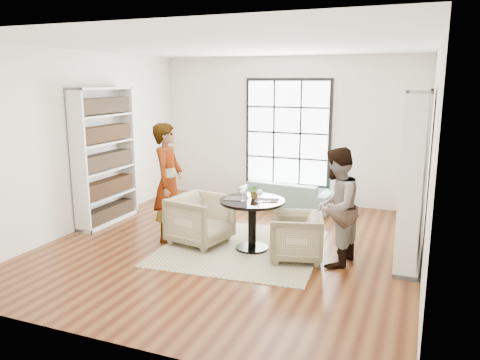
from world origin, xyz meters
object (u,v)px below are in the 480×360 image
at_px(person_right, 336,207).
at_px(wine_glass_right, 259,193).
at_px(flower_centerpiece, 255,191).
at_px(pedestal_table, 252,214).
at_px(wine_glass_left, 243,192).
at_px(sofa, 287,194).
at_px(armchair_left, 200,220).
at_px(armchair_right, 296,236).
at_px(person_left, 168,182).

relative_size(person_right, wine_glass_right, 8.44).
bearing_deg(flower_centerpiece, pedestal_table, -101.61).
bearing_deg(wine_glass_left, pedestal_table, 49.06).
bearing_deg(sofa, wine_glass_left, 97.64).
xyz_separation_m(sofa, flower_centerpiece, (0.20, -2.44, 0.62)).
height_order(armchair_left, flower_centerpiece, flower_centerpiece).
relative_size(armchair_right, person_right, 0.45).
distance_m(armchair_left, wine_glass_left, 0.92).
bearing_deg(flower_centerpiece, person_right, -9.32).
height_order(sofa, flower_centerpiece, flower_centerpiece).
bearing_deg(flower_centerpiece, wine_glass_right, -52.95).
bearing_deg(person_left, armchair_right, -102.36).
height_order(sofa, wine_glass_right, wine_glass_right).
xyz_separation_m(pedestal_table, armchair_right, (0.71, -0.13, -0.23)).
bearing_deg(wine_glass_left, wine_glass_right, 3.65).
xyz_separation_m(sofa, wine_glass_left, (0.08, -2.63, 0.64)).
relative_size(armchair_left, person_left, 0.45).
relative_size(person_left, flower_centerpiece, 8.30).
height_order(person_right, wine_glass_left, person_right).
relative_size(pedestal_table, wine_glass_right, 5.00).
distance_m(person_right, wine_glass_right, 1.12).
relative_size(armchair_left, wine_glass_right, 4.33).
relative_size(armchair_right, flower_centerpiece, 3.28).
distance_m(armchair_left, person_left, 0.78).
height_order(pedestal_table, wine_glass_right, wine_glass_right).
relative_size(sofa, person_right, 1.13).
relative_size(sofa, wine_glass_right, 9.55).
relative_size(person_right, wine_glass_left, 8.96).
distance_m(person_right, flower_centerpiece, 1.26).
bearing_deg(armchair_right, wine_glass_left, -105.96).
bearing_deg(sofa, wine_glass_right, 103.08).
xyz_separation_m(pedestal_table, wine_glass_left, (-0.10, -0.12, 0.35)).
height_order(sofa, armchair_left, armchair_left).
height_order(pedestal_table, sofa, pedestal_table).
distance_m(armchair_right, person_right, 0.73).
bearing_deg(flower_centerpiece, sofa, 94.66).
relative_size(pedestal_table, armchair_left, 1.16).
relative_size(pedestal_table, person_right, 0.59).
relative_size(sofa, armchair_right, 2.51).
relative_size(pedestal_table, flower_centerpiece, 4.31).
xyz_separation_m(wine_glass_right, flower_centerpiece, (-0.13, 0.17, -0.03)).
bearing_deg(wine_glass_right, flower_centerpiece, 127.05).
relative_size(pedestal_table, sofa, 0.52).
height_order(wine_glass_right, flower_centerpiece, flower_centerpiece).
bearing_deg(flower_centerpiece, armchair_left, -172.56).
bearing_deg(armchair_right, person_right, 75.03).
relative_size(wine_glass_right, flower_centerpiece, 0.86).
distance_m(armchair_left, armchair_right, 1.56).
height_order(armchair_left, wine_glass_right, wine_glass_right).
xyz_separation_m(person_right, wine_glass_left, (-1.36, 0.01, 0.09)).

